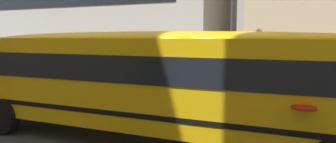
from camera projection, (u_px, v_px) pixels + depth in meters
ground_plane at (153, 120)px, 9.18m from camera, size 400.00×400.00×0.00m
sidewalk_far at (211, 85)px, 15.67m from camera, size 120.00×3.00×0.01m
lane_centreline at (153, 120)px, 9.18m from camera, size 110.00×0.16×0.01m
school_bus at (164, 76)px, 7.27m from camera, size 12.04×2.85×2.69m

